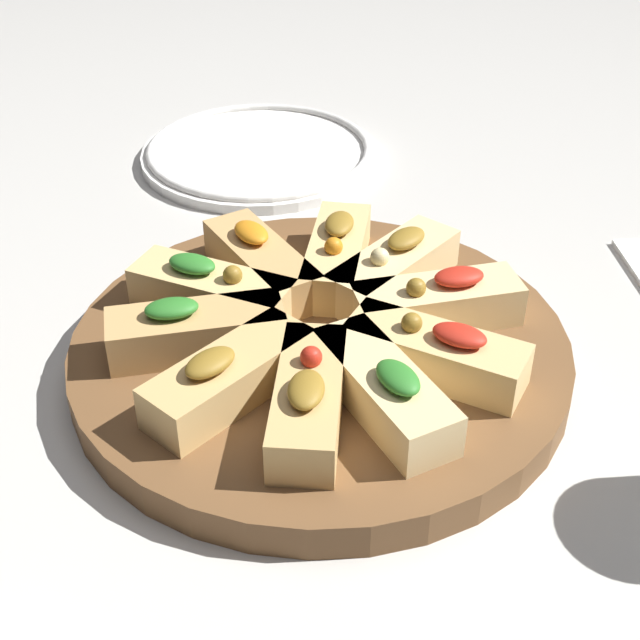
{
  "coord_description": "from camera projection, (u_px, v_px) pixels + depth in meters",
  "views": [
    {
      "loc": [
        -0.49,
        0.08,
        0.39
      ],
      "look_at": [
        0.0,
        0.0,
        0.04
      ],
      "focal_mm": 50.0,
      "sensor_mm": 36.0,
      "label": 1
    }
  ],
  "objects": [
    {
      "name": "ground_plane",
      "position": [
        320.0,
        366.0,
        0.63
      ],
      "size": [
        3.0,
        3.0,
        0.0
      ],
      "primitive_type": "plane",
      "color": "beige"
    },
    {
      "name": "serving_board",
      "position": [
        320.0,
        352.0,
        0.62
      ],
      "size": [
        0.34,
        0.34,
        0.02
      ],
      "primitive_type": "cylinder",
      "color": "brown",
      "rests_on": "ground_plane"
    },
    {
      "name": "focaccia_slice_0",
      "position": [
        394.0,
        268.0,
        0.66
      ],
      "size": [
        0.11,
        0.11,
        0.04
      ],
      "color": "#E5C689",
      "rests_on": "serving_board"
    },
    {
      "name": "focaccia_slice_1",
      "position": [
        337.0,
        255.0,
        0.67
      ],
      "size": [
        0.12,
        0.07,
        0.04
      ],
      "color": "#DBB775",
      "rests_on": "serving_board"
    },
    {
      "name": "focaccia_slice_2",
      "position": [
        261.0,
        263.0,
        0.66
      ],
      "size": [
        0.12,
        0.08,
        0.04
      ],
      "color": "tan",
      "rests_on": "serving_board"
    },
    {
      "name": "focaccia_slice_3",
      "position": [
        212.0,
        291.0,
        0.63
      ],
      "size": [
        0.1,
        0.12,
        0.04
      ],
      "color": "#DBB775",
      "rests_on": "serving_board"
    },
    {
      "name": "focaccia_slice_4",
      "position": [
        195.0,
        334.0,
        0.59
      ],
      "size": [
        0.04,
        0.12,
        0.04
      ],
      "color": "tan",
      "rests_on": "serving_board"
    },
    {
      "name": "focaccia_slice_5",
      "position": [
        229.0,
        377.0,
        0.55
      ],
      "size": [
        0.1,
        0.12,
        0.04
      ],
      "color": "tan",
      "rests_on": "serving_board"
    },
    {
      "name": "focaccia_slice_6",
      "position": [
        309.0,
        399.0,
        0.54
      ],
      "size": [
        0.12,
        0.07,
        0.04
      ],
      "color": "tan",
      "rests_on": "serving_board"
    },
    {
      "name": "focaccia_slice_7",
      "position": [
        384.0,
        389.0,
        0.54
      ],
      "size": [
        0.12,
        0.07,
        0.04
      ],
      "color": "#E5C689",
      "rests_on": "serving_board"
    },
    {
      "name": "focaccia_slice_8",
      "position": [
        436.0,
        353.0,
        0.57
      ],
      "size": [
        0.1,
        0.12,
        0.04
      ],
      "color": "#DBB775",
      "rests_on": "serving_board"
    },
    {
      "name": "focaccia_slice_9",
      "position": [
        437.0,
        302.0,
        0.62
      ],
      "size": [
        0.05,
        0.12,
        0.04
      ],
      "color": "#E5C689",
      "rests_on": "serving_board"
    },
    {
      "name": "plate_right",
      "position": [
        260.0,
        152.0,
        0.9
      ],
      "size": [
        0.24,
        0.24,
        0.02
      ],
      "color": "white",
      "rests_on": "ground_plane"
    }
  ]
}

